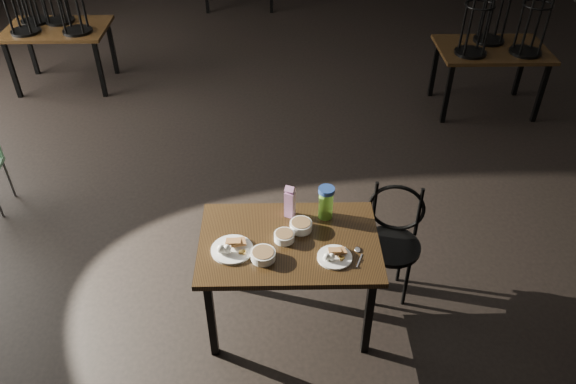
{
  "coord_description": "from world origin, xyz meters",
  "views": [
    {
      "loc": [
        -0.09,
        -4.7,
        3.28
      ],
      "look_at": [
        -0.04,
        -1.55,
        0.85
      ],
      "focal_mm": 35.0,
      "sensor_mm": 36.0,
      "label": 1
    }
  ],
  "objects_px": {
    "water_bottle": "(326,202)",
    "bentwood_chair": "(393,234)",
    "main_table": "(289,249)",
    "juice_carton": "(290,202)"
  },
  "relations": [
    {
      "from": "bentwood_chair",
      "to": "juice_carton",
      "type": "bearing_deg",
      "value": -163.51
    },
    {
      "from": "main_table",
      "to": "bentwood_chair",
      "type": "distance_m",
      "value": 0.83
    },
    {
      "from": "main_table",
      "to": "juice_carton",
      "type": "height_order",
      "value": "juice_carton"
    },
    {
      "from": "bentwood_chair",
      "to": "water_bottle",
      "type": "bearing_deg",
      "value": -160.72
    },
    {
      "from": "juice_carton",
      "to": "water_bottle",
      "type": "bearing_deg",
      "value": -3.95
    },
    {
      "from": "water_bottle",
      "to": "bentwood_chair",
      "type": "bearing_deg",
      "value": 4.57
    },
    {
      "from": "juice_carton",
      "to": "water_bottle",
      "type": "xyz_separation_m",
      "value": [
        0.25,
        -0.02,
        0.01
      ]
    },
    {
      "from": "main_table",
      "to": "juice_carton",
      "type": "bearing_deg",
      "value": 87.6
    },
    {
      "from": "bentwood_chair",
      "to": "main_table",
      "type": "bearing_deg",
      "value": -144.65
    },
    {
      "from": "water_bottle",
      "to": "bentwood_chair",
      "type": "relative_size",
      "value": 0.27
    }
  ]
}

